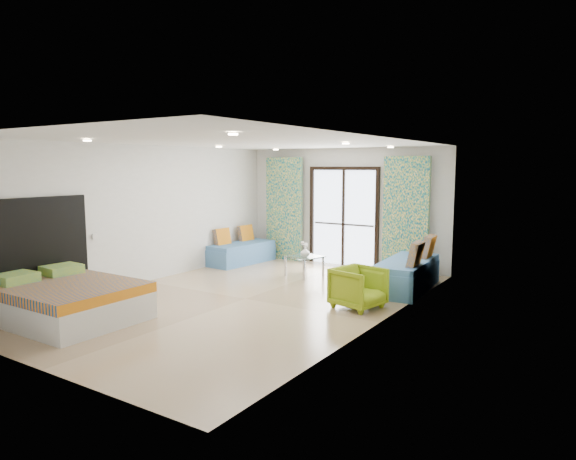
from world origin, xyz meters
The scene contains 24 objects.
floor centered at (0.00, 0.00, 0.00)m, with size 5.00×7.50×0.01m, color #9F805E, non-canonical shape.
ceiling centered at (0.00, 0.00, 2.70)m, with size 5.00×7.50×0.01m, color silver, non-canonical shape.
wall_back centered at (0.00, 3.75, 1.35)m, with size 5.00×0.01×2.70m, color silver, non-canonical shape.
wall_front centered at (0.00, -3.75, 1.35)m, with size 5.00×0.01×2.70m, color silver, non-canonical shape.
wall_left centered at (-2.50, 0.00, 1.35)m, with size 0.01×7.50×2.70m, color silver, non-canonical shape.
wall_right centered at (2.50, 0.00, 1.35)m, with size 0.01×7.50×2.70m, color silver, non-canonical shape.
balcony_door centered at (0.00, 3.72, 1.26)m, with size 1.76×0.08×2.28m.
balcony_rail centered at (0.00, 3.73, 0.95)m, with size 1.52×0.03×0.04m, color #595451.
curtain_left centered at (-1.55, 3.57, 1.25)m, with size 1.00×0.10×2.50m, color beige.
curtain_right centered at (1.55, 3.57, 1.25)m, with size 1.00×0.10×2.50m, color beige.
downlight_a centered at (-1.40, -2.00, 2.67)m, with size 0.12×0.12×0.02m, color #FFE0B2.
downlight_b centered at (1.40, -2.00, 2.67)m, with size 0.12×0.12×0.02m, color #FFE0B2.
downlight_c centered at (-1.40, 1.00, 2.67)m, with size 0.12×0.12×0.02m, color #FFE0B2.
downlight_d centered at (1.40, 1.00, 2.67)m, with size 0.12×0.12×0.02m, color #FFE0B2.
downlight_e centered at (-1.40, 3.00, 2.67)m, with size 0.12×0.12×0.02m, color #FFE0B2.
downlight_f centered at (1.40, 3.00, 2.67)m, with size 0.12×0.12×0.02m, color #FFE0B2.
headboard centered at (-2.46, -2.42, 1.05)m, with size 0.06×2.10×1.50m, color black.
switch_plate centered at (-2.47, -1.17, 1.05)m, with size 0.02×0.10×0.10m, color silver.
bed centered at (-1.48, -2.42, 0.29)m, with size 2.02×1.64×0.70m.
daybed_left centered at (-2.12, 2.58, 0.27)m, with size 0.81×1.79×0.86m.
daybed_right centered at (2.12, 2.19, 0.31)m, with size 0.94×2.06×0.99m.
coffee_table centered at (-0.11, 2.15, 0.38)m, with size 0.79×0.79×0.74m.
vase centered at (-0.05, 2.09, 0.52)m, with size 0.19×0.20×0.19m, color white.
armchair centered at (1.89, 0.55, 0.37)m, with size 0.72×0.67×0.74m, color #829C14.
Camera 1 is at (5.36, -6.88, 2.29)m, focal length 32.00 mm.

